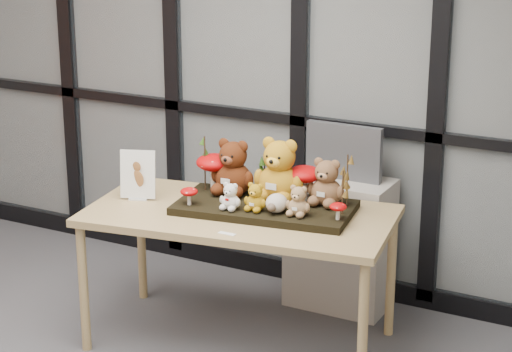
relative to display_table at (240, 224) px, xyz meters
The scene contains 23 objects.
glass_partition 1.28m from the display_table, 120.64° to the left, with size 4.90×0.06×2.78m.
display_table is the anchor object (origin of this frame).
diorama_tray 0.16m from the display_table, 35.69° to the left, with size 0.93×0.46×0.04m, color black.
bear_pooh_yellow 0.37m from the display_table, 49.28° to the left, with size 0.29×0.26×0.38m, color #C08619, non-canonical shape.
bear_brown_medium 0.34m from the display_table, 128.25° to the left, with size 0.26×0.23×0.34m, color #4C1F0C, non-canonical shape.
bear_tan_back 0.52m from the display_table, 29.61° to the left, with size 0.21×0.19×0.28m, color brown, non-canonical shape.
bear_small_yellow 0.22m from the display_table, 17.01° to the right, with size 0.13×0.11×0.16m, color #AF7F10, non-canonical shape.
bear_white_bow 0.20m from the display_table, 95.74° to the right, with size 0.12×0.11×0.16m, color white, non-canonical shape.
bear_beige_small 0.39m from the display_table, ahead, with size 0.13×0.12×0.18m, color #A37D53, non-canonical shape.
plush_cream_hedgehog 0.28m from the display_table, ahead, with size 0.08×0.08×0.11m, color beige, non-canonical shape.
mushroom_back_left 0.37m from the display_table, 146.09° to the left, with size 0.20×0.20×0.22m, color #A60506, non-canonical shape.
mushroom_back_right 0.41m from the display_table, 41.56° to the left, with size 0.19×0.19×0.21m, color #A60506, non-canonical shape.
mushroom_front_left 0.31m from the display_table, 153.13° to the right, with size 0.09×0.09×0.10m, color #A60506, non-canonical shape.
mushroom_front_right 0.57m from the display_table, ahead, with size 0.09×0.09×0.10m, color #A60506, non-canonical shape.
sprig_green_far_left 0.41m from the display_table, 154.87° to the left, with size 0.05×0.05×0.31m, color #163B0D, non-canonical shape.
sprig_green_mid_left 0.36m from the display_table, 133.50° to the left, with size 0.05×0.05×0.23m, color #163B0D, non-canonical shape.
sprig_dry_far_right 0.61m from the display_table, 25.82° to the left, with size 0.05×0.05×0.28m, color brown, non-canonical shape.
sprig_dry_mid_right 0.59m from the display_table, 13.36° to the left, with size 0.05×0.05×0.23m, color brown, non-canonical shape.
sprig_green_centre 0.32m from the display_table, 85.46° to the left, with size 0.05×0.05×0.21m, color #163B0D, non-canonical shape.
sign_holder 0.63m from the display_table, behind, with size 0.20×0.11×0.28m.
label_card 0.33m from the display_table, 72.00° to the right, with size 0.09×0.03×0.00m, color white.
cabinet 0.81m from the display_table, 67.39° to the left, with size 0.59×0.34×0.79m, color #ACA499.
monitor 0.81m from the display_table, 67.92° to the left, with size 0.46×0.05×0.32m.
Camera 1 is at (2.78, -2.46, 2.39)m, focal length 65.00 mm.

